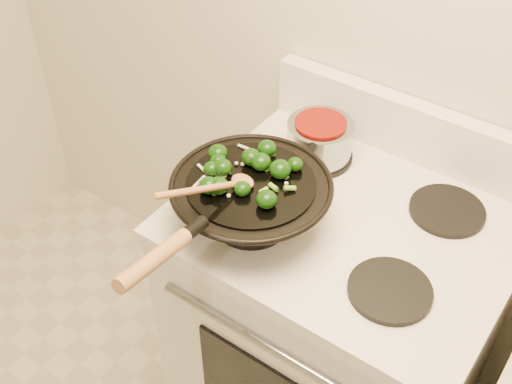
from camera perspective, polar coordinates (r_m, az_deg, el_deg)
The scene contains 5 objects.
stove at distance 1.88m, azimuth 7.02°, elevation -12.08°, with size 0.78×0.67×1.08m.
wok at distance 1.46m, azimuth -0.52°, elevation -0.74°, with size 0.37×0.61×0.20m.
stirfry at distance 1.43m, azimuth -0.91°, elevation 2.02°, with size 0.24×0.22×0.04m.
wooden_spoon at distance 1.36m, azimuth -3.34°, elevation 0.54°, with size 0.09×0.25×0.11m.
saucepan at distance 1.66m, azimuth 5.66°, elevation 4.73°, with size 0.17×0.27×0.10m.
Camera 1 is at (0.29, 0.15, 1.98)m, focal length 45.00 mm.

